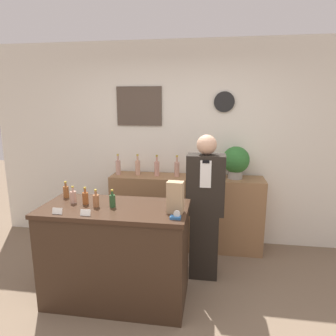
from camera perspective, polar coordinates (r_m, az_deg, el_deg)
name	(u,v)px	position (r m, az deg, el deg)	size (l,w,h in m)	color
back_wall	(176,144)	(4.09, 1.51, 4.56)	(5.20, 0.09, 2.70)	silver
back_shelf	(186,212)	(4.03, 3.41, -8.37)	(1.98, 0.40, 0.97)	#8E6642
display_counter	(116,254)	(3.05, -9.84, -15.79)	(1.37, 0.66, 0.96)	#382619
shopkeeper	(205,208)	(3.28, 7.05, -7.63)	(0.40, 0.25, 1.59)	black
potted_plant	(236,161)	(3.85, 12.79, 1.31)	(0.34, 0.34, 0.41)	#9E998E
paper_bag	(175,197)	(2.62, 1.40, -5.59)	(0.15, 0.11, 0.28)	tan
tape_dispenser	(176,216)	(2.52, 1.52, -9.16)	(0.09, 0.06, 0.07)	#2D66A8
price_card_left	(57,211)	(2.79, -20.34, -7.68)	(0.09, 0.02, 0.06)	white
price_card_right	(85,213)	(2.68, -15.46, -8.19)	(0.09, 0.02, 0.06)	white
counter_bottle_0	(66,191)	(3.23, -18.86, -4.25)	(0.06, 0.06, 0.17)	brown
counter_bottle_1	(73,197)	(3.03, -17.61, -5.22)	(0.06, 0.06, 0.17)	tan
counter_bottle_2	(85,198)	(2.96, -15.46, -5.49)	(0.06, 0.06, 0.17)	brown
counter_bottle_3	(96,200)	(2.86, -13.55, -6.00)	(0.06, 0.06, 0.17)	#9E623C
counter_bottle_4	(112,200)	(2.83, -10.55, -6.10)	(0.06, 0.06, 0.17)	#294E2A
shelf_bottle_0	(118,167)	(4.03, -9.47, 0.21)	(0.07, 0.07, 0.28)	tan
shelf_bottle_1	(138,167)	(3.98, -5.79, 0.17)	(0.07, 0.07, 0.28)	tan
shelf_bottle_2	(157,168)	(3.91, -2.14, -0.02)	(0.07, 0.07, 0.28)	tan
shelf_bottle_3	(177,168)	(3.89, 1.71, -0.09)	(0.07, 0.07, 0.28)	tan
shelf_bottle_4	(197,169)	(3.85, 5.56, -0.24)	(0.07, 0.07, 0.28)	tan
shelf_bottle_5	(218,170)	(3.84, 9.45, -0.40)	(0.07, 0.07, 0.28)	tan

